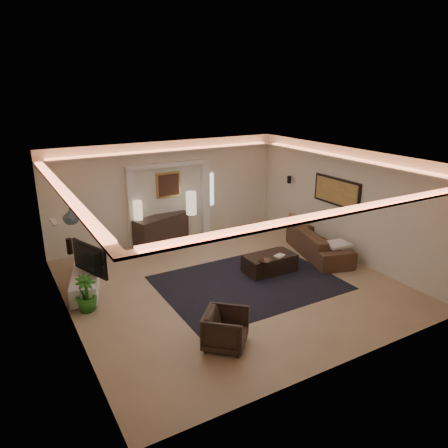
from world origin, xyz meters
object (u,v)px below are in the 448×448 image
sofa (319,243)px  coffee_table (270,264)px  console (162,230)px  armchair (226,329)px

sofa → coffee_table: size_ratio=1.91×
console → sofa: (3.32, -2.96, -0.05)m
coffee_table → armchair: bearing=-137.7°
console → coffee_table: size_ratio=1.35×
console → sofa: console is taller
sofa → coffee_table: (-1.76, -0.20, -0.14)m
coffee_table → console: bearing=117.5°
coffee_table → sofa: bearing=7.8°
coffee_table → armchair: size_ratio=1.68×
sofa → coffee_table: sofa is taller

